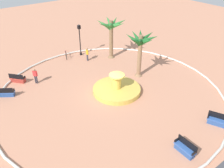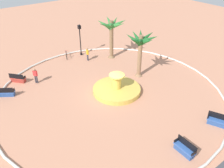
{
  "view_description": "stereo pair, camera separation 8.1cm",
  "coord_description": "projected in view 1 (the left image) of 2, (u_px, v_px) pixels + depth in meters",
  "views": [
    {
      "loc": [
        11.21,
        15.16,
        12.7
      ],
      "look_at": [
        -0.21,
        0.05,
        1.0
      ],
      "focal_mm": 37.74,
      "sensor_mm": 36.0,
      "label": 1
    },
    {
      "loc": [
        11.14,
        15.21,
        12.7
      ],
      "look_at": [
        -0.21,
        0.05,
        1.0
      ],
      "focal_mm": 37.74,
      "sensor_mm": 36.0,
      "label": 2
    }
  ],
  "objects": [
    {
      "name": "fountain",
      "position": [
        117.0,
        89.0,
        22.8
      ],
      "size": [
        4.62,
        4.62,
        1.89
      ],
      "color": "gold",
      "rests_on": "ground"
    },
    {
      "name": "palm_tree_near_fountain",
      "position": [
        111.0,
        29.0,
        27.73
      ],
      "size": [
        3.67,
        3.74,
        4.91
      ],
      "color": "brown",
      "rests_on": "ground"
    },
    {
      "name": "bench_west",
      "position": [
        185.0,
        149.0,
        16.24
      ],
      "size": [
        0.55,
        1.62,
        1.0
      ],
      "color": "#335BA8",
      "rests_on": "ground"
    },
    {
      "name": "bicycle_red_frame",
      "position": [
        66.0,
        55.0,
        29.32
      ],
      "size": [
        0.77,
        1.6,
        0.94
      ],
      "color": "black",
      "rests_on": "ground"
    },
    {
      "name": "bench_north",
      "position": [
        6.0,
        93.0,
        22.11
      ],
      "size": [
        1.6,
        1.32,
        1.0
      ],
      "color": "#335BA8",
      "rests_on": "ground"
    },
    {
      "name": "ground_plane",
      "position": [
        110.0,
        93.0,
        22.71
      ],
      "size": [
        80.0,
        80.0,
        0.0
      ],
      "primitive_type": "plane",
      "color": "tan"
    },
    {
      "name": "lamppost",
      "position": [
        80.0,
        37.0,
        28.99
      ],
      "size": [
        0.32,
        0.32,
        4.03
      ],
      "color": "black",
      "rests_on": "ground"
    },
    {
      "name": "plaza_curb",
      "position": [
        110.0,
        92.0,
        22.66
      ],
      "size": [
        21.46,
        21.46,
        0.2
      ],
      "primitive_type": "torus",
      "color": "silver",
      "rests_on": "ground"
    },
    {
      "name": "bench_southeast",
      "position": [
        18.0,
        79.0,
        24.31
      ],
      "size": [
        1.42,
        1.54,
        1.0
      ],
      "color": "#B73D33",
      "rests_on": "ground"
    },
    {
      "name": "bench_east",
      "position": [
        217.0,
        121.0,
        18.73
      ],
      "size": [
        1.14,
        1.66,
        1.0
      ],
      "color": "#335BA8",
      "rests_on": "ground"
    },
    {
      "name": "palm_tree_by_curb",
      "position": [
        141.0,
        44.0,
        23.71
      ],
      "size": [
        3.46,
        3.41,
        4.85
      ],
      "color": "#8E6B4C",
      "rests_on": "ground"
    },
    {
      "name": "person_cyclist_photo",
      "position": [
        35.0,
        75.0,
        23.83
      ],
      "size": [
        0.38,
        0.42,
        1.66
      ],
      "color": "#33333D",
      "rests_on": "ground"
    },
    {
      "name": "person_cyclist_helmet",
      "position": [
        87.0,
        54.0,
        28.39
      ],
      "size": [
        0.26,
        0.52,
        1.62
      ],
      "color": "#33333D",
      "rests_on": "ground"
    }
  ]
}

